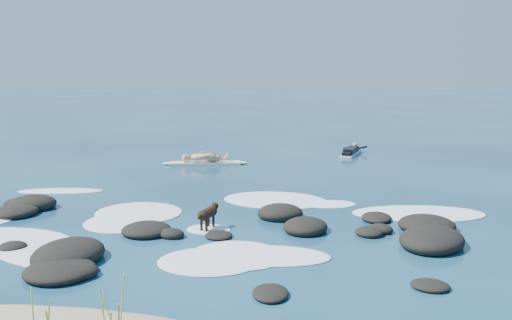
# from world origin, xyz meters

# --- Properties ---
(ground) EXTENTS (160.00, 160.00, 0.00)m
(ground) POSITION_xyz_m (0.00, 0.00, 0.00)
(ground) COLOR #0A2642
(ground) RESTS_ON ground
(reef_rocks) EXTENTS (12.85, 6.56, 0.55)m
(reef_rocks) POSITION_xyz_m (1.03, -1.69, 0.11)
(reef_rocks) COLOR black
(reef_rocks) RESTS_ON ground
(breaking_foam) EXTENTS (16.25, 8.15, 0.12)m
(breaking_foam) POSITION_xyz_m (-1.49, -1.26, 0.01)
(breaking_foam) COLOR white
(breaking_foam) RESTS_ON ground
(standing_surfer_rig) EXTENTS (3.43, 1.27, 1.97)m
(standing_surfer_rig) POSITION_xyz_m (-1.85, 7.81, 0.78)
(standing_surfer_rig) COLOR #F8EDC6
(standing_surfer_rig) RESTS_ON ground
(paddling_surfer_rig) EXTENTS (1.22, 2.58, 0.44)m
(paddling_surfer_rig) POSITION_xyz_m (3.95, 11.45, 0.15)
(paddling_surfer_rig) COLOR white
(paddling_surfer_rig) RESTS_ON ground
(dog) EXTENTS (0.41, 1.03, 0.66)m
(dog) POSITION_xyz_m (0.74, -1.20, 0.44)
(dog) COLOR black
(dog) RESTS_ON ground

